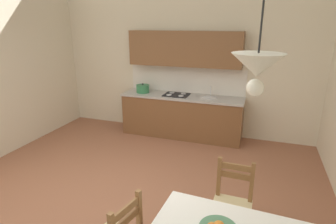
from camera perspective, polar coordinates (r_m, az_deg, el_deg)
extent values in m
cube|color=#935B42|center=(4.00, -9.53, -19.27)|extent=(6.15, 6.48, 0.10)
cube|color=beige|center=(5.99, 3.46, 15.14)|extent=(6.15, 0.12, 4.12)
cube|color=brown|center=(5.93, 2.86, -0.98)|extent=(2.53, 0.60, 0.86)
cube|color=#ADA8A3|center=(5.79, 2.90, 3.20)|extent=(2.56, 0.63, 0.04)
cube|color=silver|center=(6.01, 3.76, 6.62)|extent=(2.53, 0.01, 0.55)
cube|color=brown|center=(5.76, 3.45, 12.92)|extent=(2.33, 0.34, 0.70)
cube|color=black|center=(5.83, 2.06, -5.39)|extent=(2.49, 0.02, 0.09)
cylinder|color=silver|center=(5.67, 8.47, 2.86)|extent=(0.34, 0.34, 0.02)
cylinder|color=silver|center=(5.78, 8.78, 4.31)|extent=(0.02, 0.02, 0.22)
cube|color=black|center=(5.83, 1.74, 3.58)|extent=(0.52, 0.42, 0.01)
cylinder|color=silver|center=(5.77, 0.21, 3.56)|extent=(0.11, 0.11, 0.01)
cylinder|color=silver|center=(5.70, 2.69, 3.35)|extent=(0.11, 0.11, 0.01)
cylinder|color=silver|center=(5.95, 0.83, 4.02)|extent=(0.11, 0.11, 0.01)
cylinder|color=silver|center=(5.88, 3.24, 3.81)|extent=(0.11, 0.11, 0.01)
cylinder|color=#337A4C|center=(6.05, -5.21, 4.73)|extent=(0.28, 0.28, 0.15)
cylinder|color=#337A4C|center=(6.03, -5.23, 5.52)|extent=(0.29, 0.29, 0.02)
sphere|color=black|center=(6.03, -5.24, 5.75)|extent=(0.04, 0.04, 0.04)
cube|color=white|center=(2.79, 14.26, -19.35)|extent=(1.28, 0.07, 0.12)
cube|color=olive|center=(2.51, -8.73, -19.34)|extent=(0.09, 0.32, 0.07)
cube|color=olive|center=(2.57, -8.61, -21.21)|extent=(0.09, 0.32, 0.07)
cube|color=#D1BC89|center=(3.25, 12.91, -18.87)|extent=(0.43, 0.43, 0.04)
cube|color=olive|center=(3.37, 16.56, -16.99)|extent=(0.04, 0.04, 0.93)
cube|color=olive|center=(3.39, 10.26, -16.19)|extent=(0.04, 0.04, 0.93)
cube|color=olive|center=(3.18, 13.89, -10.97)|extent=(0.32, 0.03, 0.07)
cube|color=olive|center=(3.23, 13.75, -12.61)|extent=(0.32, 0.03, 0.07)
cylinder|color=black|center=(1.75, 19.04, 19.78)|extent=(0.01, 0.01, 0.57)
cone|color=silver|center=(1.76, 17.96, 9.23)|extent=(0.32, 0.32, 0.14)
sphere|color=white|center=(1.79, 17.53, 4.80)|extent=(0.11, 0.11, 0.11)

